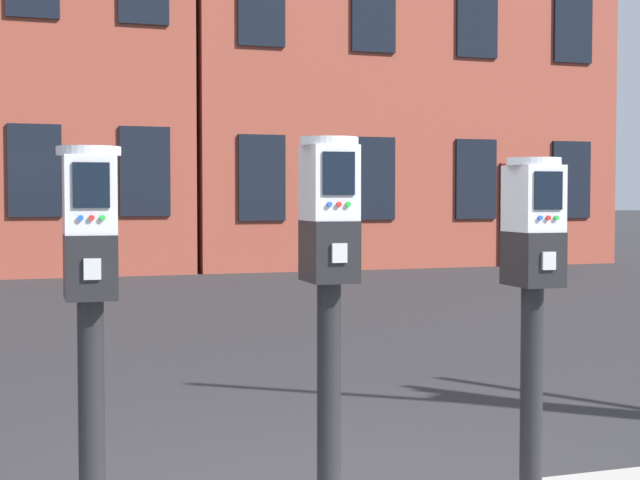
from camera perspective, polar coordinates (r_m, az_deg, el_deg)
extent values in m
cylinder|color=black|center=(3.50, -13.16, -11.03)|extent=(0.09, 0.09, 0.94)
cube|color=black|center=(3.41, -13.26, -1.51)|extent=(0.18, 0.25, 0.22)
cube|color=#A5A8AD|center=(3.29, -13.13, -1.66)|extent=(0.06, 0.01, 0.07)
cube|color=#B7BABF|center=(3.41, -13.30, 2.57)|extent=(0.18, 0.24, 0.27)
cube|color=black|center=(3.29, -13.19, 3.13)|extent=(0.12, 0.01, 0.15)
cylinder|color=blue|center=(3.28, -13.77, 1.26)|extent=(0.02, 0.01, 0.02)
cylinder|color=red|center=(3.29, -13.16, 1.27)|extent=(0.02, 0.01, 0.02)
cylinder|color=green|center=(3.29, -12.56, 1.28)|extent=(0.02, 0.01, 0.02)
cylinder|color=#B7BABF|center=(3.41, -13.33, 5.07)|extent=(0.23, 0.23, 0.03)
cylinder|color=black|center=(3.69, 0.53, -10.00)|extent=(0.09, 0.09, 0.98)
cube|color=black|center=(3.61, 0.53, -0.65)|extent=(0.18, 0.25, 0.23)
cube|color=#A5A8AD|center=(3.49, 1.14, -0.76)|extent=(0.06, 0.01, 0.07)
cube|color=#B7BABF|center=(3.60, 0.53, 3.34)|extent=(0.18, 0.24, 0.28)
cube|color=black|center=(3.49, 1.11, 3.91)|extent=(0.12, 0.01, 0.15)
cylinder|color=blue|center=(3.48, 0.56, 2.09)|extent=(0.02, 0.01, 0.02)
cylinder|color=red|center=(3.49, 1.11, 2.09)|extent=(0.02, 0.01, 0.02)
cylinder|color=green|center=(3.50, 1.66, 2.09)|extent=(0.02, 0.01, 0.02)
cylinder|color=#B7BABF|center=(3.61, 0.53, 5.77)|extent=(0.23, 0.23, 0.03)
cylinder|color=black|center=(4.07, 12.21, -9.18)|extent=(0.09, 0.09, 0.93)
cube|color=black|center=(3.99, 12.29, -1.08)|extent=(0.18, 0.25, 0.22)
cube|color=#A5A8AD|center=(3.88, 13.19, -1.19)|extent=(0.06, 0.01, 0.07)
cube|color=#B7BABF|center=(3.98, 12.32, 2.37)|extent=(0.18, 0.24, 0.26)
cube|color=black|center=(3.88, 13.18, 2.83)|extent=(0.12, 0.01, 0.15)
cylinder|color=blue|center=(3.86, 12.72, 1.26)|extent=(0.02, 0.01, 0.02)
cylinder|color=red|center=(3.88, 13.17, 1.27)|extent=(0.02, 0.01, 0.02)
cylinder|color=green|center=(3.90, 13.62, 1.27)|extent=(0.02, 0.01, 0.02)
cylinder|color=#B7BABF|center=(3.99, 12.35, 4.49)|extent=(0.23, 0.23, 0.03)
cube|color=black|center=(17.54, -16.29, 3.91)|extent=(0.90, 0.06, 1.60)
cube|color=black|center=(17.75, -10.16, 3.96)|extent=(0.90, 0.06, 1.60)
cube|color=black|center=(18.22, -3.40, 3.64)|extent=(0.90, 0.06, 1.60)
cube|color=black|center=(18.96, 3.12, 3.60)|extent=(0.90, 0.06, 1.60)
cube|color=black|center=(19.93, 9.08, 3.52)|extent=(0.90, 0.06, 1.60)
cube|color=black|center=(21.09, 14.44, 3.42)|extent=(0.90, 0.06, 1.60)
cube|color=black|center=(18.56, -3.43, 13.65)|extent=(0.90, 0.06, 1.60)
cube|color=black|center=(19.29, 3.14, 13.23)|extent=(0.90, 0.06, 1.60)
cube|color=black|center=(20.24, 9.15, 12.69)|extent=(0.90, 0.06, 1.60)
cube|color=black|center=(21.39, 14.54, 12.09)|extent=(0.90, 0.06, 1.60)
cube|color=#591414|center=(20.45, 11.66, 1.45)|extent=(1.00, 0.07, 2.10)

